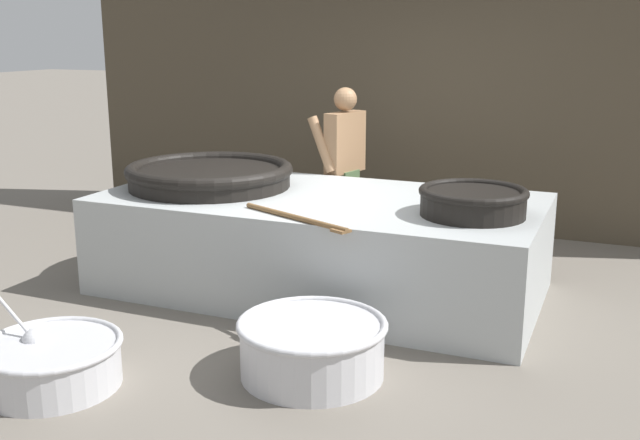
{
  "coord_description": "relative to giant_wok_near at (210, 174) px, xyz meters",
  "views": [
    {
      "loc": [
        2.4,
        -5.74,
        2.2
      ],
      "look_at": [
        0.0,
        0.0,
        0.63
      ],
      "focal_mm": 42.0,
      "sensor_mm": 36.0,
      "label": 1
    }
  ],
  "objects": [
    {
      "name": "ground_plane",
      "position": [
        1.07,
        0.01,
        -0.95
      ],
      "size": [
        60.0,
        60.0,
        0.0
      ],
      "primitive_type": "plane",
      "color": "slate"
    },
    {
      "name": "prep_bowl_vegetables",
      "position": [
        0.22,
        -2.35,
        -0.78
      ],
      "size": [
        1.16,
        0.9,
        0.68
      ],
      "color": "silver",
      "rests_on": "ground_plane"
    },
    {
      "name": "giant_wok_far",
      "position": [
        2.41,
        -0.18,
        0.01
      ],
      "size": [
        0.83,
        0.83,
        0.22
      ],
      "color": "black",
      "rests_on": "hearth_platform"
    },
    {
      "name": "stirring_paddle",
      "position": [
        1.27,
        -0.84,
        -0.09
      ],
      "size": [
        1.03,
        0.5,
        0.04
      ],
      "rotation": [
        0.0,
        0.0,
        -0.41
      ],
      "color": "brown",
      "rests_on": "hearth_platform"
    },
    {
      "name": "cook",
      "position": [
        0.83,
        1.22,
        -0.05
      ],
      "size": [
        0.48,
        0.66,
        1.66
      ],
      "rotation": [
        0.0,
        0.0,
        2.88
      ],
      "color": "#9E7551",
      "rests_on": "ground_plane"
    },
    {
      "name": "giant_wok_near",
      "position": [
        0.0,
        0.0,
        0.0
      ],
      "size": [
        1.5,
        1.5,
        0.21
      ],
      "color": "black",
      "rests_on": "hearth_platform"
    },
    {
      "name": "prep_bowl_meat",
      "position": [
        1.68,
        -1.57,
        -0.74
      ],
      "size": [
        0.99,
        0.99,
        0.38
      ],
      "color": "silver",
      "rests_on": "ground_plane"
    },
    {
      "name": "hearth_platform",
      "position": [
        1.07,
        0.01,
        -0.53
      ],
      "size": [
        3.71,
        1.85,
        0.83
      ],
      "color": "#B2B7B7",
      "rests_on": "ground_plane"
    },
    {
      "name": "back_wall",
      "position": [
        1.07,
        2.63,
        1.16
      ],
      "size": [
        8.28,
        0.24,
        4.22
      ],
      "primitive_type": "cube",
      "color": "#4C4233",
      "rests_on": "ground_plane"
    }
  ]
}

